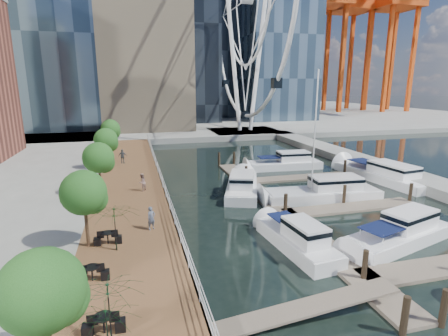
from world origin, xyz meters
The scene contains 17 objects.
ground centered at (0.00, 0.00, 0.00)m, with size 520.00×520.00×0.00m, color black.
boardwalk centered at (-9.00, 15.00, 0.50)m, with size 6.00×60.00×1.00m, color brown.
seawall centered at (-6.00, 15.00, 0.50)m, with size 0.25×60.00×1.00m, color #595954.
land_far centered at (0.00, 102.00, 0.50)m, with size 200.00×114.00×1.00m, color gray.
breakwater centered at (20.00, 20.00, 0.50)m, with size 4.00×60.00×1.00m, color gray.
pier centered at (14.00, 52.00, 0.50)m, with size 14.00×12.00×1.00m, color gray.
railing centered at (-6.10, 15.00, 1.52)m, with size 0.10×60.00×1.05m, color white, non-canonical shape.
floating_docks centered at (7.97, 9.98, 0.49)m, with size 16.00×34.00×2.60m.
port_cranes centered at (67.67, 95.67, 20.00)m, with size 40.00×52.00×38.00m.
street_trees centered at (-11.40, 14.00, 4.29)m, with size 2.60×42.60×4.60m.
cafe_tables centered at (-10.40, -2.00, 1.37)m, with size 2.50×13.70×0.74m.
yacht_foreground centered at (8.06, 1.32, 0.00)m, with size 2.53×9.45×2.15m, color white, non-canonical shape.
pedestrian_near centered at (-7.65, 5.54, 1.78)m, with size 0.57×0.37×1.56m, color #50586B.
pedestrian_mid centered at (-7.95, 14.37, 1.80)m, with size 0.78×0.61×1.61m, color #9B746B.
pedestrian_far centered at (-9.81, 26.38, 1.87)m, with size 1.01×0.42×1.73m, color #373D45.
moored_yachts centered at (8.64, 11.37, 0.00)m, with size 21.67×32.85×11.50m.
cafe_seating centered at (-9.74, -1.44, 2.23)m, with size 3.06×11.55×2.66m.
Camera 1 is at (-8.51, -16.32, 10.29)m, focal length 28.00 mm.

